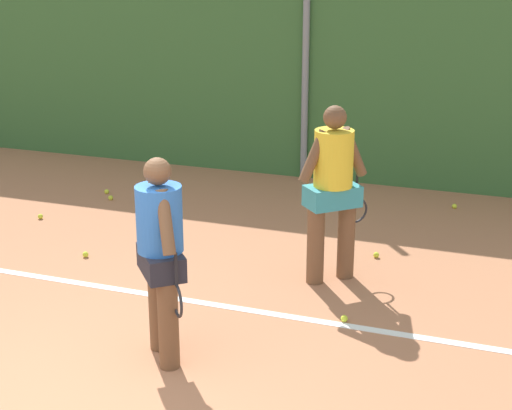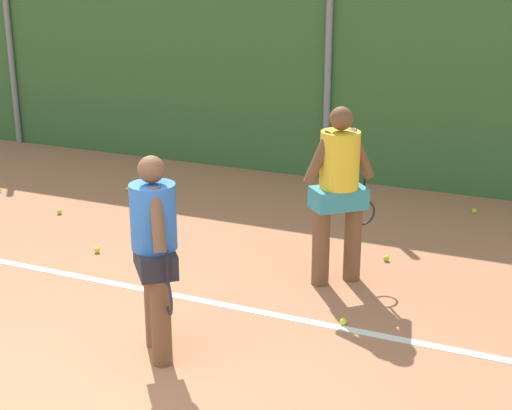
{
  "view_description": "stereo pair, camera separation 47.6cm",
  "coord_description": "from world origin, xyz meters",
  "px_view_note": "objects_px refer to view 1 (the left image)",
  "views": [
    {
      "loc": [
        3.14,
        -4.2,
        3.35
      ],
      "look_at": [
        0.87,
        2.16,
        1.1
      ],
      "focal_mm": 54.5,
      "sensor_mm": 36.0,
      "label": 1
    },
    {
      "loc": [
        3.58,
        -4.02,
        3.35
      ],
      "look_at": [
        0.87,
        2.16,
        1.1
      ],
      "focal_mm": 54.5,
      "sensor_mm": 36.0,
      "label": 2
    }
  ],
  "objects_px": {
    "player_midcourt": "(333,185)",
    "tennis_ball_2": "(40,216)",
    "player_foreground_near": "(161,250)",
    "tennis_ball_3": "(376,255)",
    "tennis_ball_7": "(85,254)",
    "tennis_ball_12": "(344,319)",
    "tennis_ball_1": "(111,198)",
    "tennis_ball_10": "(454,206)",
    "tennis_ball_11": "(107,192)"
  },
  "relations": [
    {
      "from": "player_midcourt",
      "to": "tennis_ball_2",
      "type": "height_order",
      "value": "player_midcourt"
    },
    {
      "from": "player_foreground_near",
      "to": "tennis_ball_2",
      "type": "relative_size",
      "value": 26.83
    },
    {
      "from": "tennis_ball_3",
      "to": "tennis_ball_7",
      "type": "relative_size",
      "value": 1.0
    },
    {
      "from": "tennis_ball_2",
      "to": "tennis_ball_12",
      "type": "xyz_separation_m",
      "value": [
        4.39,
        -1.52,
        0.0
      ]
    },
    {
      "from": "tennis_ball_7",
      "to": "tennis_ball_2",
      "type": "bearing_deg",
      "value": 142.93
    },
    {
      "from": "player_midcourt",
      "to": "tennis_ball_3",
      "type": "xyz_separation_m",
      "value": [
        0.34,
        0.76,
        -1.01
      ]
    },
    {
      "from": "player_midcourt",
      "to": "tennis_ball_12",
      "type": "xyz_separation_m",
      "value": [
        0.37,
        -0.92,
        -1.01
      ]
    },
    {
      "from": "tennis_ball_1",
      "to": "tennis_ball_2",
      "type": "bearing_deg",
      "value": -114.82
    },
    {
      "from": "tennis_ball_3",
      "to": "tennis_ball_12",
      "type": "height_order",
      "value": "same"
    },
    {
      "from": "tennis_ball_1",
      "to": "tennis_ball_10",
      "type": "height_order",
      "value": "same"
    },
    {
      "from": "tennis_ball_7",
      "to": "tennis_ball_12",
      "type": "distance_m",
      "value": 3.2
    },
    {
      "from": "player_foreground_near",
      "to": "tennis_ball_11",
      "type": "bearing_deg",
      "value": 175.91
    },
    {
      "from": "tennis_ball_7",
      "to": "tennis_ball_12",
      "type": "relative_size",
      "value": 1.0
    },
    {
      "from": "player_midcourt",
      "to": "tennis_ball_1",
      "type": "bearing_deg",
      "value": 112.44
    },
    {
      "from": "player_foreground_near",
      "to": "tennis_ball_12",
      "type": "relative_size",
      "value": 26.83
    },
    {
      "from": "tennis_ball_1",
      "to": "tennis_ball_7",
      "type": "xyz_separation_m",
      "value": [
        0.79,
        -1.94,
        0.0
      ]
    },
    {
      "from": "player_foreground_near",
      "to": "player_midcourt",
      "type": "xyz_separation_m",
      "value": [
        0.92,
        2.08,
        0.05
      ]
    },
    {
      "from": "tennis_ball_12",
      "to": "player_foreground_near",
      "type": "bearing_deg",
      "value": -138.11
    },
    {
      "from": "player_foreground_near",
      "to": "tennis_ball_12",
      "type": "distance_m",
      "value": 1.99
    },
    {
      "from": "tennis_ball_3",
      "to": "tennis_ball_10",
      "type": "height_order",
      "value": "same"
    },
    {
      "from": "tennis_ball_1",
      "to": "tennis_ball_11",
      "type": "distance_m",
      "value": 0.31
    },
    {
      "from": "tennis_ball_2",
      "to": "tennis_ball_3",
      "type": "distance_m",
      "value": 4.37
    },
    {
      "from": "player_foreground_near",
      "to": "player_midcourt",
      "type": "relative_size",
      "value": 0.95
    },
    {
      "from": "player_midcourt",
      "to": "tennis_ball_12",
      "type": "distance_m",
      "value": 1.42
    },
    {
      "from": "tennis_ball_1",
      "to": "tennis_ball_12",
      "type": "xyz_separation_m",
      "value": [
        3.93,
        -2.52,
        0.0
      ]
    },
    {
      "from": "tennis_ball_1",
      "to": "tennis_ball_3",
      "type": "relative_size",
      "value": 1.0
    },
    {
      "from": "player_midcourt",
      "to": "tennis_ball_11",
      "type": "relative_size",
      "value": 28.26
    },
    {
      "from": "tennis_ball_3",
      "to": "tennis_ball_7",
      "type": "height_order",
      "value": "same"
    },
    {
      "from": "tennis_ball_2",
      "to": "tennis_ball_12",
      "type": "relative_size",
      "value": 1.0
    },
    {
      "from": "tennis_ball_10",
      "to": "tennis_ball_11",
      "type": "xyz_separation_m",
      "value": [
        -4.75,
        -1.0,
        0.0
      ]
    },
    {
      "from": "player_foreground_near",
      "to": "tennis_ball_1",
      "type": "height_order",
      "value": "player_foreground_near"
    },
    {
      "from": "tennis_ball_1",
      "to": "tennis_ball_7",
      "type": "height_order",
      "value": "same"
    },
    {
      "from": "player_foreground_near",
      "to": "tennis_ball_12",
      "type": "xyz_separation_m",
      "value": [
        1.3,
        1.16,
        -0.96
      ]
    },
    {
      "from": "player_midcourt",
      "to": "tennis_ball_11",
      "type": "xyz_separation_m",
      "value": [
        -3.76,
        1.84,
        -1.01
      ]
    },
    {
      "from": "tennis_ball_11",
      "to": "tennis_ball_12",
      "type": "relative_size",
      "value": 1.0
    },
    {
      "from": "tennis_ball_10",
      "to": "tennis_ball_11",
      "type": "relative_size",
      "value": 1.0
    },
    {
      "from": "player_foreground_near",
      "to": "tennis_ball_3",
      "type": "xyz_separation_m",
      "value": [
        1.27,
        2.84,
        -0.96
      ]
    },
    {
      "from": "tennis_ball_10",
      "to": "tennis_ball_11",
      "type": "bearing_deg",
      "value": -168.15
    },
    {
      "from": "tennis_ball_1",
      "to": "tennis_ball_10",
      "type": "bearing_deg",
      "value": 15.18
    },
    {
      "from": "tennis_ball_2",
      "to": "tennis_ball_1",
      "type": "bearing_deg",
      "value": 65.18
    },
    {
      "from": "tennis_ball_10",
      "to": "player_midcourt",
      "type": "bearing_deg",
      "value": -109.26
    },
    {
      "from": "player_midcourt",
      "to": "tennis_ball_2",
      "type": "distance_m",
      "value": 4.19
    },
    {
      "from": "tennis_ball_3",
      "to": "tennis_ball_1",
      "type": "bearing_deg",
      "value": 167.77
    },
    {
      "from": "player_foreground_near",
      "to": "tennis_ball_10",
      "type": "height_order",
      "value": "player_foreground_near"
    },
    {
      "from": "tennis_ball_1",
      "to": "tennis_ball_7",
      "type": "distance_m",
      "value": 2.1
    },
    {
      "from": "tennis_ball_11",
      "to": "tennis_ball_12",
      "type": "distance_m",
      "value": 4.97
    },
    {
      "from": "tennis_ball_10",
      "to": "tennis_ball_11",
      "type": "distance_m",
      "value": 4.85
    },
    {
      "from": "tennis_ball_1",
      "to": "tennis_ball_2",
      "type": "height_order",
      "value": "same"
    },
    {
      "from": "player_foreground_near",
      "to": "tennis_ball_10",
      "type": "distance_m",
      "value": 5.36
    },
    {
      "from": "tennis_ball_7",
      "to": "tennis_ball_10",
      "type": "bearing_deg",
      "value": 40.16
    }
  ]
}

